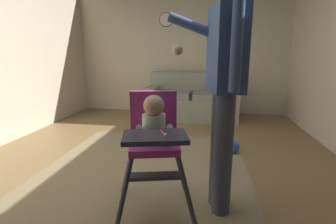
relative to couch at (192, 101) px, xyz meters
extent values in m
cube|color=olive|center=(-0.29, -2.40, -0.38)|extent=(5.89, 7.39, 0.10)
cube|color=beige|center=(-0.29, 0.52, 0.94)|extent=(5.09, 0.06, 2.54)
cube|color=#8B7957|center=(-0.35, -2.66, -0.33)|extent=(2.15, 2.96, 0.01)
cube|color=gray|center=(-0.01, -0.06, -0.13)|extent=(1.69, 0.84, 0.40)
cube|color=gray|center=(-0.01, 0.27, 0.30)|extent=(1.69, 0.22, 0.46)
cube|color=gray|center=(-0.76, -0.06, 0.17)|extent=(0.20, 0.84, 0.20)
cube|color=gray|center=(0.75, -0.06, 0.17)|extent=(0.20, 0.84, 0.20)
cube|color=gray|center=(-0.36, -0.11, 0.12)|extent=(0.64, 0.60, 0.11)
cube|color=gray|center=(0.35, -0.11, 0.12)|extent=(0.64, 0.60, 0.11)
cube|color=#B24238|center=(0.54, 0.14, 0.27)|extent=(0.34, 0.12, 0.34)
cylinder|color=#31303B|center=(-0.27, -3.33, -0.08)|extent=(0.14, 0.19, 0.51)
cylinder|color=#31303B|center=(0.16, -3.23, -0.08)|extent=(0.19, 0.14, 0.51)
cylinder|color=#31303B|center=(-0.37, -2.90, -0.08)|extent=(0.19, 0.14, 0.51)
cylinder|color=#31303B|center=(0.06, -2.80, -0.08)|extent=(0.14, 0.19, 0.51)
cube|color=#992E78|center=(-0.11, -3.07, 0.20)|extent=(0.43, 0.43, 0.05)
cube|color=#992E78|center=(-0.14, -2.92, 0.40)|extent=(0.37, 0.15, 0.37)
cube|color=#31303B|center=(-0.04, -3.35, 0.36)|extent=(0.45, 0.34, 0.03)
cube|color=#31303B|center=(-0.08, -3.17, 0.00)|extent=(0.41, 0.19, 0.02)
cylinder|color=#B6CFAD|center=(-0.10, -3.09, 0.33)|extent=(0.20, 0.20, 0.22)
sphere|color=tan|center=(-0.10, -3.09, 0.51)|extent=(0.15, 0.15, 0.15)
cylinder|color=#B6CFAD|center=(-0.20, -3.15, 0.34)|extent=(0.08, 0.15, 0.10)
cylinder|color=#B6CFAD|center=(0.01, -3.10, 0.34)|extent=(0.08, 0.15, 0.10)
cylinder|color=#CC384C|center=(0.01, -3.34, 0.38)|extent=(0.06, 0.12, 0.01)
cube|color=white|center=(0.03, -3.39, 0.39)|extent=(0.02, 0.03, 0.02)
cylinder|color=#3E4253|center=(0.38, -2.91, 0.14)|extent=(0.14, 0.14, 0.94)
cylinder|color=#3E4253|center=(0.40, -3.03, 0.14)|extent=(0.14, 0.14, 0.94)
cube|color=#38507B|center=(0.39, -2.97, 0.90)|extent=(0.27, 0.43, 0.59)
cylinder|color=#38507B|center=(0.19, -2.83, 1.05)|extent=(0.48, 0.16, 0.23)
sphere|color=tan|center=(0.04, -2.86, 0.89)|extent=(0.08, 0.08, 0.08)
cylinder|color=#38507B|center=(0.44, -3.21, 0.90)|extent=(0.07, 0.07, 0.53)
sphere|color=#284CB7|center=(0.61, -1.78, -0.25)|extent=(0.16, 0.16, 0.16)
cylinder|color=white|center=(-0.58, 0.47, 1.56)|extent=(0.26, 0.03, 0.26)
cylinder|color=black|center=(-0.58, 0.48, 1.56)|extent=(0.28, 0.02, 0.28)
camera|label=1|loc=(0.26, -4.81, 0.86)|focal=26.88mm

